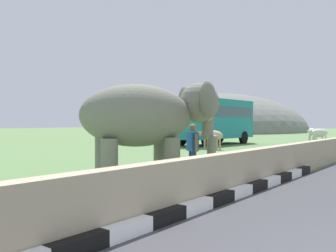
{
  "coord_description": "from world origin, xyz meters",
  "views": [
    {
      "loc": [
        -4.52,
        0.15,
        1.69
      ],
      "look_at": [
        3.17,
        6.17,
        1.6
      ],
      "focal_mm": 38.0,
      "sensor_mm": 36.0,
      "label": 1
    }
  ],
  "objects_px": {
    "elephant": "(150,117)",
    "cow_near": "(212,136)",
    "bus_teal": "(214,118)",
    "cow_mid": "(319,133)",
    "cow_far": "(312,132)",
    "person_handler": "(193,148)"
  },
  "relations": [
    {
      "from": "bus_teal",
      "to": "cow_mid",
      "type": "relative_size",
      "value": 4.61
    },
    {
      "from": "elephant",
      "to": "person_handler",
      "type": "distance_m",
      "value": 1.94
    },
    {
      "from": "bus_teal",
      "to": "cow_far",
      "type": "distance_m",
      "value": 9.87
    },
    {
      "from": "person_handler",
      "to": "bus_teal",
      "type": "bearing_deg",
      "value": 28.49
    },
    {
      "from": "cow_far",
      "to": "bus_teal",
      "type": "bearing_deg",
      "value": 149.58
    },
    {
      "from": "cow_near",
      "to": "cow_mid",
      "type": "bearing_deg",
      "value": -21.74
    },
    {
      "from": "elephant",
      "to": "cow_mid",
      "type": "bearing_deg",
      "value": 3.63
    },
    {
      "from": "elephant",
      "to": "cow_near",
      "type": "distance_m",
      "value": 13.15
    },
    {
      "from": "cow_near",
      "to": "cow_far",
      "type": "xyz_separation_m",
      "value": [
        13.02,
        -2.41,
        0.0
      ]
    },
    {
      "from": "elephant",
      "to": "cow_near",
      "type": "relative_size",
      "value": 2.1
    },
    {
      "from": "bus_teal",
      "to": "cow_near",
      "type": "bearing_deg",
      "value": -150.83
    },
    {
      "from": "elephant",
      "to": "cow_mid",
      "type": "xyz_separation_m",
      "value": [
        21.74,
        1.38,
        -0.98
      ]
    },
    {
      "from": "bus_teal",
      "to": "cow_far",
      "type": "bearing_deg",
      "value": -30.42
    },
    {
      "from": "person_handler",
      "to": "cow_near",
      "type": "height_order",
      "value": "person_handler"
    },
    {
      "from": "person_handler",
      "to": "bus_teal",
      "type": "height_order",
      "value": "bus_teal"
    },
    {
      "from": "bus_teal",
      "to": "cow_near",
      "type": "height_order",
      "value": "bus_teal"
    },
    {
      "from": "person_handler",
      "to": "cow_mid",
      "type": "relative_size",
      "value": 0.92
    },
    {
      "from": "elephant",
      "to": "cow_mid",
      "type": "distance_m",
      "value": 21.8
    },
    {
      "from": "cow_near",
      "to": "person_handler",
      "type": "bearing_deg",
      "value": -151.81
    },
    {
      "from": "elephant",
      "to": "cow_far",
      "type": "height_order",
      "value": "elephant"
    },
    {
      "from": "elephant",
      "to": "cow_near",
      "type": "height_order",
      "value": "elephant"
    },
    {
      "from": "bus_teal",
      "to": "cow_mid",
      "type": "bearing_deg",
      "value": -51.28
    }
  ]
}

